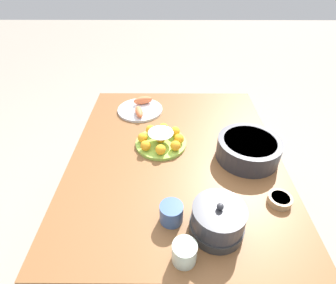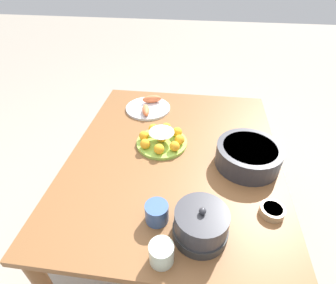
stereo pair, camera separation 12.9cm
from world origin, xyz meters
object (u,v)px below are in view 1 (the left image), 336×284
(seafood_platter, at_px, (140,108))
(warming_pot, at_px, (218,220))
(cake_plate, at_px, (161,140))
(cup_far, at_px, (184,253))
(dining_table, at_px, (175,167))
(cup_near, at_px, (171,213))
(sauce_bowl, at_px, (280,199))
(serving_bowl, at_px, (248,148))

(seafood_platter, relative_size, warming_pot, 1.40)
(cake_plate, distance_m, cup_far, 0.61)
(dining_table, relative_size, cup_near, 14.39)
(cake_plate, bearing_deg, cup_near, 6.24)
(dining_table, relative_size, sauce_bowl, 13.38)
(cake_plate, bearing_deg, seafood_platter, -157.92)
(cake_plate, bearing_deg, sauce_bowl, 52.35)
(warming_pot, bearing_deg, serving_bowl, 153.19)
(cake_plate, distance_m, cup_near, 0.46)
(sauce_bowl, bearing_deg, cup_far, -58.65)
(serving_bowl, xyz_separation_m, sauce_bowl, (0.27, 0.07, -0.04))
(seafood_platter, height_order, warming_pot, warming_pot)
(dining_table, xyz_separation_m, serving_bowl, (0.04, 0.34, 0.15))
(seafood_platter, distance_m, warming_pot, 0.90)
(warming_pot, bearing_deg, seafood_platter, -157.42)
(sauce_bowl, relative_size, cup_far, 1.15)
(seafood_platter, bearing_deg, serving_bowl, 51.84)
(cake_plate, distance_m, warming_pot, 0.54)
(dining_table, bearing_deg, seafood_platter, -152.37)
(sauce_bowl, relative_size, warming_pot, 0.48)
(sauce_bowl, distance_m, cup_far, 0.46)
(cake_plate, xyz_separation_m, cup_near, (0.45, 0.05, 0.01))
(dining_table, bearing_deg, cup_near, -3.18)
(dining_table, xyz_separation_m, sauce_bowl, (0.31, 0.41, 0.11))
(cup_far, bearing_deg, dining_table, -178.02)
(seafood_platter, relative_size, cup_far, 3.37)
(sauce_bowl, distance_m, cup_near, 0.44)
(cake_plate, height_order, cup_near, cake_plate)
(dining_table, height_order, cup_near, cup_near)
(cup_far, distance_m, warming_pot, 0.16)
(cake_plate, bearing_deg, cup_far, 8.46)
(serving_bowl, distance_m, sauce_bowl, 0.28)
(dining_table, height_order, cake_plate, cake_plate)
(seafood_platter, bearing_deg, warming_pot, 22.58)
(sauce_bowl, distance_m, seafood_platter, 0.93)
(dining_table, xyz_separation_m, warming_pot, (0.44, 0.14, 0.16))
(serving_bowl, distance_m, seafood_platter, 0.70)
(sauce_bowl, bearing_deg, cup_near, -78.94)
(dining_table, bearing_deg, cup_far, 1.98)
(cup_far, bearing_deg, cake_plate, -171.54)
(dining_table, relative_size, cake_plate, 4.86)
(sauce_bowl, xyz_separation_m, cup_far, (0.24, -0.39, 0.02))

